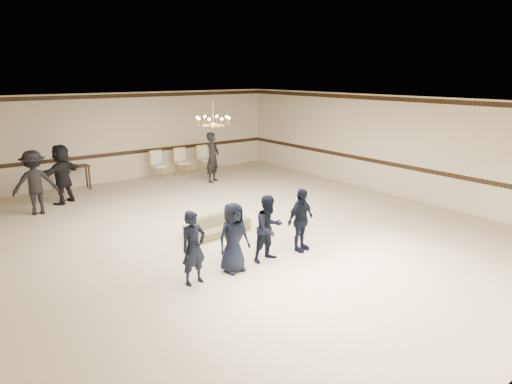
# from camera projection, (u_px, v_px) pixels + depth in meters

# --- Properties ---
(room) EXTENTS (12.01, 14.01, 3.21)m
(room) POSITION_uv_depth(u_px,v_px,m) (235.00, 167.00, 11.02)
(room) COLOR beige
(room) RESTS_ON ground
(chair_rail) EXTENTS (12.00, 0.02, 0.14)m
(chair_rail) POSITION_uv_depth(u_px,v_px,m) (130.00, 153.00, 16.57)
(chair_rail) COLOR black
(chair_rail) RESTS_ON wall_back
(crown_molding) EXTENTS (12.00, 0.02, 0.14)m
(crown_molding) POSITION_uv_depth(u_px,v_px,m) (126.00, 96.00, 16.03)
(crown_molding) COLOR black
(crown_molding) RESTS_ON wall_back
(chandelier) EXTENTS (0.94, 0.94, 0.89)m
(chandelier) POSITION_uv_depth(u_px,v_px,m) (213.00, 113.00, 11.46)
(chandelier) COLOR #C78E40
(chandelier) RESTS_ON ceiling
(boy_a) EXTENTS (0.55, 0.39, 1.43)m
(boy_a) POSITION_uv_depth(u_px,v_px,m) (194.00, 248.00, 8.27)
(boy_a) COLOR black
(boy_a) RESTS_ON floor
(boy_b) EXTENTS (0.71, 0.47, 1.43)m
(boy_b) POSITION_uv_depth(u_px,v_px,m) (233.00, 237.00, 8.79)
(boy_b) COLOR black
(boy_b) RESTS_ON floor
(boy_c) EXTENTS (0.71, 0.56, 1.43)m
(boy_c) POSITION_uv_depth(u_px,v_px,m) (269.00, 228.00, 9.31)
(boy_c) COLOR black
(boy_c) RESTS_ON floor
(boy_d) EXTENTS (0.89, 0.49, 1.43)m
(boy_d) POSITION_uv_depth(u_px,v_px,m) (301.00, 220.00, 9.83)
(boy_d) COLOR black
(boy_d) RESTS_ON floor
(settee) EXTENTS (1.67, 0.75, 0.48)m
(settee) POSITION_uv_depth(u_px,v_px,m) (218.00, 225.00, 10.95)
(settee) COLOR #827C57
(settee) RESTS_ON floor
(adult_left) EXTENTS (1.24, 0.80, 1.82)m
(adult_left) POSITION_uv_depth(u_px,v_px,m) (35.00, 183.00, 12.39)
(adult_left) COLOR black
(adult_left) RESTS_ON floor
(adult_mid) EXTENTS (1.71, 1.37, 1.82)m
(adult_mid) POSITION_uv_depth(u_px,v_px,m) (62.00, 174.00, 13.45)
(adult_mid) COLOR black
(adult_mid) RESTS_ON floor
(adult_right) EXTENTS (0.79, 0.72, 1.82)m
(adult_right) POSITION_uv_depth(u_px,v_px,m) (213.00, 157.00, 16.10)
(adult_right) COLOR black
(adult_right) RESTS_ON floor
(banquet_chair_left) EXTENTS (0.54, 0.54, 1.06)m
(banquet_chair_left) POSITION_uv_depth(u_px,v_px,m) (159.00, 165.00, 16.60)
(banquet_chair_left) COLOR #F2E6CB
(banquet_chair_left) RESTS_ON floor
(banquet_chair_mid) EXTENTS (0.54, 0.54, 1.06)m
(banquet_chair_mid) POSITION_uv_depth(u_px,v_px,m) (183.00, 162.00, 17.18)
(banquet_chair_mid) COLOR #F2E6CB
(banquet_chair_mid) RESTS_ON floor
(banquet_chair_right) EXTENTS (0.53, 0.53, 1.06)m
(banquet_chair_right) POSITION_uv_depth(u_px,v_px,m) (205.00, 159.00, 17.76)
(banquet_chair_right) COLOR #F2E6CB
(banquet_chair_right) RESTS_ON floor
(console_table) EXTENTS (1.03, 0.48, 0.84)m
(console_table) POSITION_uv_depth(u_px,v_px,m) (75.00, 178.00, 15.04)
(console_table) COLOR #321D10
(console_table) RESTS_ON floor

